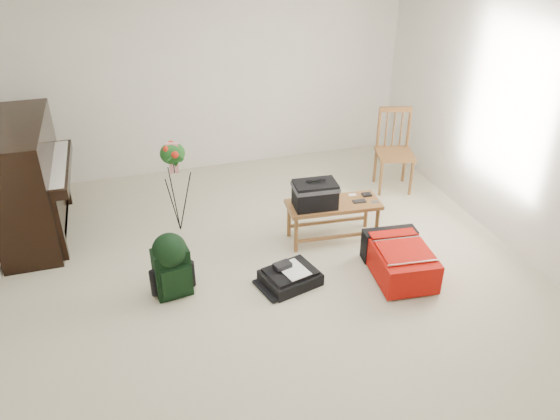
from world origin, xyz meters
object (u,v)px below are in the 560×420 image
object	(u,v)px
dining_chair	(394,151)
black_duffel	(290,276)
red_suitcase	(397,257)
bench	(321,198)
green_backpack	(171,263)
piano	(29,183)
flower_stand	(176,188)

from	to	relation	value
dining_chair	black_duffel	distance (m)	2.40
red_suitcase	black_duffel	size ratio (longest dim) A/B	1.39
bench	red_suitcase	world-z (taller)	bench
dining_chair	green_backpack	size ratio (longest dim) A/B	1.57
black_duffel	red_suitcase	bearing A→B (deg)	-22.25
bench	dining_chair	bearing A→B (deg)	40.00
black_duffel	green_backpack	xyz separation A→B (m)	(-1.07, 0.16, 0.27)
black_duffel	piano	bearing A→B (deg)	129.42
bench	flower_stand	xyz separation A→B (m)	(-1.38, 0.68, -0.01)
black_duffel	green_backpack	size ratio (longest dim) A/B	0.92
red_suitcase	green_backpack	distance (m)	2.13
flower_stand	green_backpack	bearing A→B (deg)	-88.25
bench	dining_chair	distance (m)	1.59
red_suitcase	flower_stand	world-z (taller)	flower_stand
bench	black_duffel	size ratio (longest dim) A/B	1.69
green_backpack	piano	bearing A→B (deg)	122.39
bench	black_duffel	bearing A→B (deg)	-127.03
piano	dining_chair	world-z (taller)	piano
bench	dining_chair	size ratio (longest dim) A/B	1.00
piano	black_duffel	world-z (taller)	piano
red_suitcase	piano	bearing A→B (deg)	158.24
black_duffel	flower_stand	size ratio (longest dim) A/B	0.55
dining_chair	flower_stand	bearing A→B (deg)	-159.57
piano	flower_stand	distance (m)	1.51
piano	bench	bearing A→B (deg)	-20.38
piano	bench	size ratio (longest dim) A/B	1.51
bench	flower_stand	world-z (taller)	flower_stand
bench	dining_chair	world-z (taller)	dining_chair
dining_chair	red_suitcase	bearing A→B (deg)	-100.16
bench	green_backpack	size ratio (longest dim) A/B	1.57
green_backpack	flower_stand	world-z (taller)	flower_stand
dining_chair	green_backpack	bearing A→B (deg)	-139.64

